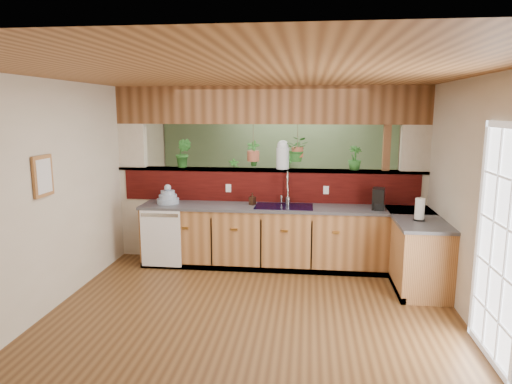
# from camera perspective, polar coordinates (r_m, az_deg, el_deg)

# --- Properties ---
(ground) EXTENTS (4.60, 7.00, 0.01)m
(ground) POSITION_cam_1_polar(r_m,az_deg,el_deg) (5.88, 0.39, -12.36)
(ground) COLOR brown
(ground) RESTS_ON ground
(ceiling) EXTENTS (4.60, 7.00, 0.01)m
(ceiling) POSITION_cam_1_polar(r_m,az_deg,el_deg) (5.43, 0.42, 13.85)
(ceiling) COLOR brown
(ceiling) RESTS_ON ground
(wall_back) EXTENTS (4.60, 0.02, 2.60)m
(wall_back) POSITION_cam_1_polar(r_m,az_deg,el_deg) (8.96, 2.82, 4.09)
(wall_back) COLOR beige
(wall_back) RESTS_ON ground
(wall_front) EXTENTS (4.60, 0.02, 2.60)m
(wall_front) POSITION_cam_1_polar(r_m,az_deg,el_deg) (2.20, -9.85, -15.73)
(wall_front) COLOR beige
(wall_front) RESTS_ON ground
(wall_left) EXTENTS (0.02, 7.00, 2.60)m
(wall_left) POSITION_cam_1_polar(r_m,az_deg,el_deg) (6.19, -21.28, 0.63)
(wall_left) COLOR beige
(wall_left) RESTS_ON ground
(wall_right) EXTENTS (0.02, 7.00, 2.60)m
(wall_right) POSITION_cam_1_polar(r_m,az_deg,el_deg) (5.74, 23.88, -0.25)
(wall_right) COLOR beige
(wall_right) RESTS_ON ground
(pass_through_partition) EXTENTS (4.60, 0.21, 2.60)m
(pass_through_partition) POSITION_cam_1_polar(r_m,az_deg,el_deg) (6.85, 1.86, 1.27)
(pass_through_partition) COLOR beige
(pass_through_partition) RESTS_ON ground
(pass_through_ledge) EXTENTS (4.60, 0.21, 0.04)m
(pass_through_ledge) POSITION_cam_1_polar(r_m,az_deg,el_deg) (6.83, 1.62, 2.76)
(pass_through_ledge) COLOR brown
(pass_through_ledge) RESTS_ON ground
(header_beam) EXTENTS (4.60, 0.15, 0.55)m
(header_beam) POSITION_cam_1_polar(r_m,az_deg,el_deg) (6.77, 1.67, 10.80)
(header_beam) COLOR brown
(header_beam) RESTS_ON ground
(sage_backwall) EXTENTS (4.55, 0.02, 2.55)m
(sage_backwall) POSITION_cam_1_polar(r_m,az_deg,el_deg) (8.94, 2.81, 4.08)
(sage_backwall) COLOR #57704C
(sage_backwall) RESTS_ON ground
(countertop) EXTENTS (4.14, 1.52, 0.90)m
(countertop) POSITION_cam_1_polar(r_m,az_deg,el_deg) (6.52, 8.60, -5.99)
(countertop) COLOR #956033
(countertop) RESTS_ON ground
(dishwasher) EXTENTS (0.58, 0.03, 0.82)m
(dishwasher) POSITION_cam_1_polar(r_m,az_deg,el_deg) (6.65, -11.83, -5.71)
(dishwasher) COLOR white
(dishwasher) RESTS_ON ground
(navy_sink) EXTENTS (0.82, 0.50, 0.18)m
(navy_sink) POSITION_cam_1_polar(r_m,az_deg,el_deg) (6.54, 3.50, -2.48)
(navy_sink) COLOR black
(navy_sink) RESTS_ON countertop
(french_door) EXTENTS (0.06, 1.02, 2.16)m
(french_door) POSITION_cam_1_polar(r_m,az_deg,el_deg) (4.59, 28.05, -6.26)
(french_door) COLOR white
(french_door) RESTS_ON ground
(framed_print) EXTENTS (0.04, 0.35, 0.45)m
(framed_print) POSITION_cam_1_polar(r_m,az_deg,el_deg) (5.45, -25.08, 1.81)
(framed_print) COLOR #956033
(framed_print) RESTS_ON wall_left
(faucet) EXTENTS (0.22, 0.22, 0.49)m
(faucet) POSITION_cam_1_polar(r_m,az_deg,el_deg) (6.62, 3.95, 0.70)
(faucet) COLOR #B7B7B2
(faucet) RESTS_ON countertop
(dish_stack) EXTENTS (0.32, 0.32, 0.28)m
(dish_stack) POSITION_cam_1_polar(r_m,az_deg,el_deg) (6.82, -10.95, -0.68)
(dish_stack) COLOR #90A1BA
(dish_stack) RESTS_ON countertop
(soap_dispenser) EXTENTS (0.10, 0.10, 0.17)m
(soap_dispenser) POSITION_cam_1_polar(r_m,az_deg,el_deg) (6.60, -0.46, -0.86)
(soap_dispenser) COLOR #351E13
(soap_dispenser) RESTS_ON countertop
(coffee_maker) EXTENTS (0.16, 0.26, 0.29)m
(coffee_maker) POSITION_cam_1_polar(r_m,az_deg,el_deg) (6.52, 15.06, -0.93)
(coffee_maker) COLOR black
(coffee_maker) RESTS_ON countertop
(paper_towel) EXTENTS (0.14, 0.14, 0.30)m
(paper_towel) POSITION_cam_1_polar(r_m,az_deg,el_deg) (6.01, 19.78, -2.10)
(paper_towel) COLOR black
(paper_towel) RESTS_ON countertop
(glass_jar) EXTENTS (0.19, 0.19, 0.43)m
(glass_jar) POSITION_cam_1_polar(r_m,az_deg,el_deg) (6.78, 3.36, 4.69)
(glass_jar) COLOR silver
(glass_jar) RESTS_ON pass_through_ledge
(ledge_plant_left) EXTENTS (0.26, 0.22, 0.44)m
(ledge_plant_left) POSITION_cam_1_polar(r_m,az_deg,el_deg) (7.03, -9.07, 4.83)
(ledge_plant_left) COLOR #256021
(ledge_plant_left) RESTS_ON pass_through_ledge
(ledge_plant_right) EXTENTS (0.26, 0.26, 0.35)m
(ledge_plant_right) POSITION_cam_1_polar(r_m,az_deg,el_deg) (6.81, 12.25, 4.18)
(ledge_plant_right) COLOR #256021
(ledge_plant_right) RESTS_ON pass_through_ledge
(hanging_plant_a) EXTENTS (0.22, 0.18, 0.55)m
(hanging_plant_a) POSITION_cam_1_polar(r_m,az_deg,el_deg) (6.81, -0.35, 5.86)
(hanging_plant_a) COLOR brown
(hanging_plant_a) RESTS_ON header_beam
(hanging_plant_b) EXTENTS (0.38, 0.35, 0.48)m
(hanging_plant_b) POSITION_cam_1_polar(r_m,az_deg,el_deg) (6.76, 5.23, 6.68)
(hanging_plant_b) COLOR brown
(hanging_plant_b) RESTS_ON header_beam
(shelving_console) EXTENTS (1.36, 0.52, 0.89)m
(shelving_console) POSITION_cam_1_polar(r_m,az_deg,el_deg) (8.86, 1.26, -1.21)
(shelving_console) COLOR black
(shelving_console) RESTS_ON ground
(shelf_plant_a) EXTENTS (0.24, 0.20, 0.39)m
(shelf_plant_a) POSITION_cam_1_polar(r_m,az_deg,el_deg) (8.83, -2.77, 2.94)
(shelf_plant_a) COLOR #256021
(shelf_plant_a) RESTS_ON shelving_console
(shelf_plant_b) EXTENTS (0.33, 0.33, 0.46)m
(shelf_plant_b) POSITION_cam_1_polar(r_m,az_deg,el_deg) (8.72, 4.08, 3.07)
(shelf_plant_b) COLOR #256021
(shelf_plant_b) RESTS_ON shelving_console
(floor_plant) EXTENTS (0.82, 0.74, 0.80)m
(floor_plant) POSITION_cam_1_polar(r_m,az_deg,el_deg) (8.40, 10.40, -2.70)
(floor_plant) COLOR #256021
(floor_plant) RESTS_ON ground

